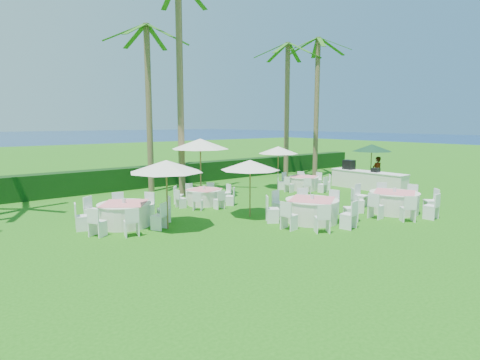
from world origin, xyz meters
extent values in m
plane|color=#1D5E10|center=(0.00, 0.00, 0.00)|extent=(120.00, 120.00, 0.00)
cube|color=black|center=(0.00, 12.00, 0.60)|extent=(34.00, 1.00, 1.20)
cylinder|color=silver|center=(0.23, 0.51, 0.41)|extent=(1.91, 1.91, 0.83)
cylinder|color=silver|center=(0.23, 0.51, 0.84)|extent=(1.99, 1.99, 0.03)
cube|color=pink|center=(0.23, 0.51, 0.86)|extent=(2.13, 2.13, 0.01)
cylinder|color=silver|center=(0.23, 0.51, 0.95)|extent=(0.13, 0.13, 0.18)
cube|color=white|center=(1.70, 0.76, 0.50)|extent=(0.54, 0.54, 1.00)
cube|color=white|center=(1.09, 1.73, 0.50)|extent=(0.65, 0.65, 1.00)
cube|color=white|center=(-0.02, 1.99, 0.50)|extent=(0.54, 0.54, 1.00)
cube|color=white|center=(-0.99, 1.38, 0.50)|extent=(0.65, 0.65, 1.00)
cube|color=white|center=(-1.24, 0.27, 0.50)|extent=(0.54, 0.54, 1.00)
cube|color=white|center=(-0.64, -0.70, 0.50)|extent=(0.65, 0.65, 1.00)
cube|color=white|center=(0.48, -0.96, 0.50)|extent=(0.54, 0.54, 1.00)
cube|color=white|center=(1.45, -0.35, 0.50)|extent=(0.65, 0.65, 1.00)
cylinder|color=silver|center=(4.05, -0.60, 0.42)|extent=(1.92, 1.92, 0.83)
cylinder|color=silver|center=(4.05, -0.60, 0.84)|extent=(2.00, 2.00, 0.03)
cube|color=pink|center=(4.05, -0.60, 0.87)|extent=(2.08, 2.08, 0.01)
cylinder|color=silver|center=(4.05, -0.60, 0.95)|extent=(0.13, 0.13, 0.18)
cube|color=white|center=(5.55, -0.49, 0.50)|extent=(0.50, 0.50, 1.00)
cube|color=white|center=(5.03, 0.53, 0.50)|extent=(0.66, 0.66, 1.00)
cube|color=white|center=(3.95, 0.89, 0.50)|extent=(0.50, 0.50, 1.00)
cube|color=white|center=(2.92, 0.38, 0.50)|extent=(0.66, 0.66, 1.00)
cube|color=white|center=(2.56, -0.71, 0.50)|extent=(0.50, 0.50, 1.00)
cube|color=white|center=(3.08, -1.73, 0.50)|extent=(0.66, 0.66, 1.00)
cube|color=white|center=(4.16, -2.10, 0.50)|extent=(0.50, 0.50, 1.00)
cube|color=white|center=(5.19, -1.58, 0.50)|extent=(0.66, 0.66, 1.00)
cylinder|color=silver|center=(-5.51, 4.35, 0.40)|extent=(1.84, 1.84, 0.80)
cylinder|color=silver|center=(-5.51, 4.35, 0.81)|extent=(1.91, 1.91, 0.03)
cube|color=pink|center=(-5.51, 4.35, 0.83)|extent=(2.08, 2.08, 0.01)
cylinder|color=silver|center=(-5.51, 4.35, 0.92)|extent=(0.13, 0.13, 0.17)
cube|color=white|center=(-4.28, 5.09, 0.48)|extent=(0.61, 0.61, 0.96)
cube|color=white|center=(-5.16, 5.75, 0.48)|extent=(0.54, 0.54, 0.96)
cube|color=white|center=(-6.24, 5.59, 0.48)|extent=(0.61, 0.61, 0.96)
cube|color=white|center=(-6.90, 4.71, 0.48)|extent=(0.54, 0.54, 0.96)
cube|color=white|center=(-6.74, 3.62, 0.48)|extent=(0.61, 0.61, 0.96)
cube|color=white|center=(-5.86, 2.96, 0.48)|extent=(0.54, 0.54, 0.96)
cube|color=white|center=(-4.78, 3.12, 0.48)|extent=(0.61, 0.61, 0.96)
cube|color=white|center=(-4.12, 4.00, 0.48)|extent=(0.54, 0.54, 0.96)
cylinder|color=silver|center=(-1.15, 5.71, 0.33)|extent=(1.53, 1.53, 0.67)
cylinder|color=silver|center=(-1.15, 5.71, 0.68)|extent=(1.60, 1.60, 0.03)
cube|color=pink|center=(-1.15, 5.71, 0.70)|extent=(1.60, 1.60, 0.01)
cylinder|color=silver|center=(-1.15, 5.71, 0.79)|extent=(0.11, 0.11, 0.14)
cube|color=white|center=(0.05, 5.68, 0.40)|extent=(0.38, 0.38, 0.80)
cube|color=white|center=(-0.28, 6.54, 0.40)|extent=(0.53, 0.53, 0.80)
cube|color=white|center=(-1.11, 6.91, 0.40)|extent=(0.38, 0.38, 0.80)
cube|color=white|center=(-1.97, 6.59, 0.40)|extent=(0.53, 0.53, 0.80)
cube|color=white|center=(-2.35, 5.75, 0.40)|extent=(0.38, 0.38, 0.80)
cube|color=white|center=(-2.02, 4.89, 0.40)|extent=(0.53, 0.53, 0.80)
cube|color=white|center=(-1.18, 4.52, 0.40)|extent=(0.38, 0.38, 0.80)
cube|color=white|center=(-0.33, 4.84, 0.40)|extent=(0.53, 0.53, 0.80)
cylinder|color=silver|center=(5.43, 5.64, 0.35)|extent=(1.61, 1.61, 0.70)
cylinder|color=silver|center=(5.43, 5.64, 0.71)|extent=(1.68, 1.68, 0.03)
cube|color=pink|center=(5.43, 5.64, 0.73)|extent=(1.75, 1.75, 0.01)
cylinder|color=silver|center=(5.43, 5.64, 0.82)|extent=(0.11, 0.11, 0.15)
cube|color=white|center=(6.68, 5.74, 0.42)|extent=(0.42, 0.42, 0.84)
cube|color=white|center=(6.24, 6.59, 0.42)|extent=(0.55, 0.55, 0.84)
cube|color=white|center=(5.32, 6.89, 0.42)|extent=(0.42, 0.42, 0.84)
cube|color=white|center=(4.47, 6.45, 0.42)|extent=(0.55, 0.55, 0.84)
cube|color=white|center=(4.17, 5.53, 0.42)|extent=(0.42, 0.42, 0.84)
cube|color=white|center=(4.61, 4.68, 0.42)|extent=(0.55, 0.55, 0.84)
cube|color=white|center=(5.53, 4.38, 0.42)|extent=(0.42, 0.42, 0.84)
cube|color=white|center=(6.38, 4.82, 0.42)|extent=(0.55, 0.55, 0.84)
cylinder|color=brown|center=(-4.49, 3.03, 1.17)|extent=(0.06, 0.06, 2.33)
cone|color=white|center=(-4.49, 3.03, 2.22)|extent=(2.57, 2.57, 0.42)
sphere|color=brown|center=(-4.49, 3.03, 2.36)|extent=(0.09, 0.09, 0.09)
cylinder|color=brown|center=(-1.08, 2.57, 1.09)|extent=(0.05, 0.05, 2.17)
cone|color=white|center=(-1.08, 2.57, 2.07)|extent=(2.33, 2.33, 0.39)
sphere|color=brown|center=(-1.08, 2.57, 2.20)|extent=(0.09, 0.09, 0.09)
cylinder|color=brown|center=(-0.35, 7.21, 1.41)|extent=(0.07, 0.07, 2.81)
cone|color=white|center=(-0.35, 7.21, 2.67)|extent=(2.85, 2.85, 0.51)
sphere|color=brown|center=(-0.35, 7.21, 2.84)|extent=(0.11, 0.11, 0.11)
cylinder|color=brown|center=(4.65, 6.89, 1.14)|extent=(0.05, 0.05, 2.28)
cone|color=white|center=(4.65, 6.89, 2.17)|extent=(2.22, 2.22, 0.41)
sphere|color=brown|center=(4.65, 6.89, 2.31)|extent=(0.09, 0.09, 0.09)
cylinder|color=brown|center=(9.69, 4.23, 1.17)|extent=(0.06, 0.06, 2.34)
cone|color=#0F371E|center=(9.69, 4.23, 2.22)|extent=(2.31, 2.31, 0.42)
sphere|color=brown|center=(9.69, 4.23, 2.37)|extent=(0.09, 0.09, 0.09)
cube|color=silver|center=(8.25, 3.42, 0.48)|extent=(0.94, 4.33, 0.97)
cube|color=white|center=(8.25, 3.42, 0.99)|extent=(1.00, 4.38, 0.04)
cube|color=black|center=(8.23, 4.72, 1.28)|extent=(0.50, 0.60, 0.54)
cube|color=black|center=(8.26, 2.99, 1.12)|extent=(0.38, 0.38, 0.22)
imported|color=gray|center=(9.56, 3.72, 0.87)|extent=(0.71, 0.55, 1.75)
cylinder|color=brown|center=(-1.43, 10.44, 4.36)|extent=(0.32, 0.32, 8.73)
cube|color=#1F5515|center=(-0.42, 10.00, 8.24)|extent=(2.13, 1.13, 1.00)
cube|color=#1F5515|center=(-0.55, 11.09, 8.24)|extent=(1.94, 1.54, 1.00)
cube|color=#1F5515|center=(-1.55, 11.53, 8.24)|extent=(0.53, 2.22, 1.00)
cube|color=#1F5515|center=(-2.43, 10.88, 8.24)|extent=(2.13, 1.13, 1.00)
cube|color=#1F5515|center=(-2.31, 9.79, 8.24)|extent=(1.94, 1.54, 1.00)
cube|color=#1F5515|center=(-1.30, 9.35, 8.24)|extent=(0.53, 2.22, 1.00)
cylinder|color=brown|center=(-0.88, 8.11, 5.23)|extent=(0.32, 0.32, 10.47)
cylinder|color=brown|center=(8.04, 9.62, 4.40)|extent=(0.32, 0.32, 8.80)
cube|color=#1F5515|center=(9.05, 10.04, 8.31)|extent=(2.14, 1.12, 1.00)
cube|color=#1F5515|center=(8.17, 10.71, 8.31)|extent=(0.55, 2.22, 1.00)
cube|color=#1F5515|center=(7.16, 10.28, 8.31)|extent=(1.93, 1.55, 1.00)
cube|color=#1F5515|center=(7.03, 9.19, 8.31)|extent=(2.14, 1.12, 1.00)
cube|color=#1F5515|center=(7.90, 8.53, 8.31)|extent=(0.55, 2.22, 1.00)
cube|color=#1F5515|center=(8.91, 8.96, 8.31)|extent=(1.93, 1.55, 1.00)
cylinder|color=brown|center=(9.74, 8.55, 4.58)|extent=(0.32, 0.32, 9.16)
cube|color=#1F5515|center=(10.82, 8.35, 8.68)|extent=(2.22, 0.68, 1.00)
cube|color=#1F5515|center=(10.45, 9.38, 8.68)|extent=(1.65, 1.86, 1.00)
cube|color=#1F5515|center=(9.38, 9.59, 8.68)|extent=(1.00, 2.17, 1.00)
cube|color=#1F5515|center=(8.66, 8.75, 8.68)|extent=(2.22, 0.68, 1.00)
cube|color=#1F5515|center=(9.03, 7.72, 8.68)|extent=(1.65, 1.86, 1.00)
cube|color=#1F5515|center=(10.10, 7.52, 8.68)|extent=(1.00, 2.17, 1.00)
camera|label=1|loc=(-11.12, -9.28, 3.73)|focal=30.00mm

